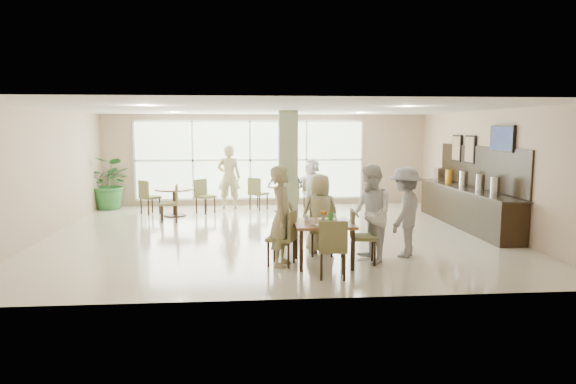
{
  "coord_description": "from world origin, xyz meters",
  "views": [
    {
      "loc": [
        -0.65,
        -11.4,
        2.37
      ],
      "look_at": [
        0.2,
        -1.2,
        1.1
      ],
      "focal_mm": 32.0,
      "sensor_mm": 36.0,
      "label": 1
    }
  ],
  "objects": [
    {
      "name": "adult_standing",
      "position": [
        -1.14,
        3.77,
        0.94
      ],
      "size": [
        0.73,
        0.51,
        1.89
      ],
      "primitive_type": "imported",
      "rotation": [
        0.0,
        0.0,
        3.05
      ],
      "color": "tan",
      "rests_on": "ground"
    },
    {
      "name": "chairs_table_right",
      "position": [
        0.53,
        3.17,
        0.47
      ],
      "size": [
        2.15,
        1.81,
        0.95
      ],
      "color": "brown",
      "rests_on": "ground"
    },
    {
      "name": "adult_b",
      "position": [
        1.25,
        3.19,
        0.76
      ],
      "size": [
        1.08,
        1.54,
        1.53
      ],
      "primitive_type": "imported",
      "rotation": [
        0.0,
        0.0,
        -1.2
      ],
      "color": "white",
      "rests_on": "ground"
    },
    {
      "name": "round_table_left",
      "position": [
        -2.58,
        2.64,
        0.56
      ],
      "size": [
        1.03,
        1.03,
        0.75
      ],
      "color": "brown",
      "rests_on": "ground"
    },
    {
      "name": "chairs_main_table",
      "position": [
        0.71,
        -2.73,
        0.47
      ],
      "size": [
        1.99,
        1.99,
        0.95
      ],
      "color": "brown",
      "rests_on": "ground"
    },
    {
      "name": "teen_right",
      "position": [
        1.55,
        -2.61,
        0.87
      ],
      "size": [
        0.8,
        0.95,
        1.74
      ],
      "primitive_type": "imported",
      "rotation": [
        0.0,
        0.0,
        -1.4
      ],
      "color": "white",
      "rests_on": "ground"
    },
    {
      "name": "ground",
      "position": [
        0.0,
        0.0,
        0.0
      ],
      "size": [
        10.0,
        10.0,
        0.0
      ],
      "primitive_type": "plane",
      "color": "beige",
      "rests_on": "ground"
    },
    {
      "name": "round_table_right",
      "position": [
        0.48,
        3.1,
        0.55
      ],
      "size": [
        1.01,
        1.01,
        0.75
      ],
      "color": "brown",
      "rests_on": "ground"
    },
    {
      "name": "tabletop_clutter",
      "position": [
        0.71,
        -2.7,
        0.81
      ],
      "size": [
        0.71,
        0.77,
        0.21
      ],
      "color": "white",
      "rests_on": "main_table"
    },
    {
      "name": "room_shell",
      "position": [
        0.0,
        0.0,
        1.7
      ],
      "size": [
        10.0,
        10.0,
        10.0
      ],
      "color": "white",
      "rests_on": "ground"
    },
    {
      "name": "framed_art_b",
      "position": [
        4.95,
        1.8,
        1.85
      ],
      "size": [
        0.05,
        0.55,
        0.7
      ],
      "color": "black",
      "rests_on": "ground"
    },
    {
      "name": "teen_standing",
      "position": [
        2.29,
        -2.24,
        0.84
      ],
      "size": [
        1.11,
        1.25,
        1.67
      ],
      "primitive_type": "imported",
      "rotation": [
        0.0,
        0.0,
        -2.15
      ],
      "color": "#939395",
      "rests_on": "ground"
    },
    {
      "name": "chairs_table_left",
      "position": [
        -2.56,
        2.56,
        0.47
      ],
      "size": [
        2.16,
        1.85,
        0.95
      ],
      "color": "brown",
      "rests_on": "ground"
    },
    {
      "name": "potted_plant",
      "position": [
        -4.63,
        4.01,
        0.78
      ],
      "size": [
        1.69,
        1.69,
        1.55
      ],
      "primitive_type": "imported",
      "rotation": [
        0.0,
        0.0,
        -0.24
      ],
      "color": "#2B6B2E",
      "rests_on": "ground"
    },
    {
      "name": "adult_a",
      "position": [
        0.42,
        2.34,
        0.82
      ],
      "size": [
        1.06,
        0.74,
        1.65
      ],
      "primitive_type": "imported",
      "rotation": [
        0.0,
        0.0,
        0.21
      ],
      "color": "#3E7ABB",
      "rests_on": "ground"
    },
    {
      "name": "wall_tv",
      "position": [
        4.94,
        -0.6,
        2.15
      ],
      "size": [
        0.06,
        1.0,
        0.58
      ],
      "color": "black",
      "rests_on": "ground"
    },
    {
      "name": "buffet_counter",
      "position": [
        4.7,
        0.51,
        0.55
      ],
      "size": [
        0.64,
        4.7,
        1.95
      ],
      "color": "black",
      "rests_on": "ground"
    },
    {
      "name": "main_table",
      "position": [
        0.69,
        -2.69,
        0.67
      ],
      "size": [
        1.03,
        1.03,
        0.75
      ],
      "color": "brown",
      "rests_on": "ground"
    },
    {
      "name": "window_bank",
      "position": [
        -0.5,
        4.46,
        1.4
      ],
      "size": [
        7.0,
        0.04,
        7.0
      ],
      "color": "silver",
      "rests_on": "ground"
    },
    {
      "name": "column",
      "position": [
        0.4,
        1.2,
        1.4
      ],
      "size": [
        0.45,
        0.45,
        2.8
      ],
      "primitive_type": "cube",
      "color": "#747B55",
      "rests_on": "ground"
    },
    {
      "name": "framed_art_a",
      "position": [
        4.95,
        1.0,
        1.85
      ],
      "size": [
        0.05,
        0.55,
        0.7
      ],
      "color": "black",
      "rests_on": "ground"
    },
    {
      "name": "teen_left",
      "position": [
        -0.03,
        -2.71,
        0.87
      ],
      "size": [
        0.59,
        0.73,
        1.74
      ],
      "primitive_type": "imported",
      "rotation": [
        0.0,
        0.0,
        1.25
      ],
      "color": "tan",
      "rests_on": "ground"
    },
    {
      "name": "teen_far",
      "position": [
        0.76,
        -1.81,
        0.76
      ],
      "size": [
        0.78,
        0.48,
        1.52
      ],
      "primitive_type": "imported",
      "rotation": [
        0.0,
        0.0,
        3.25
      ],
      "color": "tan",
      "rests_on": "ground"
    }
  ]
}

